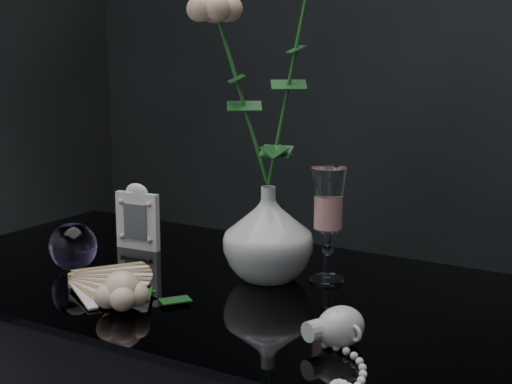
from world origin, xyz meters
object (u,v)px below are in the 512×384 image
Objects in this scene: picture_frame at (138,216)px; paperweight at (73,246)px; vase at (268,234)px; wine_glass at (328,225)px; loose_rose at (122,291)px; pearl_jar at (341,325)px.

picture_frame is 0.16m from paperweight.
wine_glass reaches higher than vase.
wine_glass is at bearing 25.77° from vase.
vase is at bearing 22.60° from paperweight.
loose_rose is at bearing -113.77° from vase.
loose_rose is (-0.19, -0.28, -0.06)m from wine_glass.
vase is at bearing 41.49° from loose_rose.
vase is 0.79× the size of pearl_jar.
wine_glass reaches higher than pearl_jar.
wine_glass is at bearing 142.40° from pearl_jar.
vase is at bearing 161.33° from pearl_jar.
picture_frame is at bearing 173.61° from vase.
picture_frame is 0.64× the size of pearl_jar.
paperweight is at bearing -157.40° from vase.
paperweight is 0.54m from pearl_jar.
paperweight reaches higher than loose_rose.
picture_frame reaches higher than loose_rose.
paperweight reaches higher than pearl_jar.
vase is 0.27m from loose_rose.
vase reaches higher than pearl_jar.
pearl_jar is at bearing -17.06° from loose_rose.
vase is 0.30m from pearl_jar.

